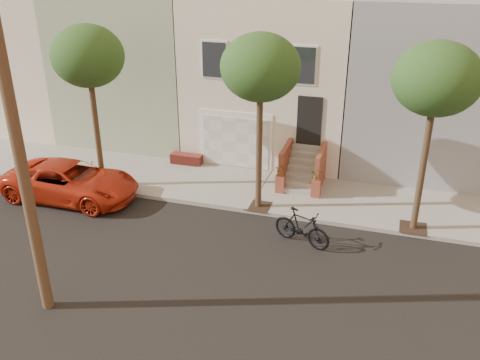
% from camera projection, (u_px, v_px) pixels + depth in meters
% --- Properties ---
extents(ground, '(90.00, 90.00, 0.00)m').
position_uv_depth(ground, '(194.00, 261.00, 16.01)').
color(ground, black).
rests_on(ground, ground).
extents(sidewalk, '(40.00, 3.70, 0.15)m').
position_uv_depth(sidewalk, '(244.00, 188.00, 20.62)').
color(sidewalk, '#99968B').
rests_on(sidewalk, ground).
extents(house_row, '(33.10, 11.70, 7.00)m').
position_uv_depth(house_row, '(279.00, 69.00, 24.21)').
color(house_row, beige).
rests_on(house_row, sidewalk).
extents(tree_left, '(2.70, 2.57, 6.30)m').
position_uv_depth(tree_left, '(88.00, 57.00, 18.67)').
color(tree_left, '#2D2116').
rests_on(tree_left, sidewalk).
extents(tree_mid, '(2.70, 2.57, 6.30)m').
position_uv_depth(tree_mid, '(260.00, 69.00, 16.94)').
color(tree_mid, '#2D2116').
rests_on(tree_mid, sidewalk).
extents(tree_right, '(2.70, 2.57, 6.30)m').
position_uv_depth(tree_right, '(437.00, 80.00, 15.47)').
color(tree_right, '#2D2116').
rests_on(tree_right, sidewalk).
extents(pickup_truck, '(5.22, 2.43, 1.45)m').
position_uv_depth(pickup_truck, '(71.00, 181.00, 19.69)').
color(pickup_truck, red).
rests_on(pickup_truck, ground).
extents(motorcycle, '(2.11, 1.24, 1.22)m').
position_uv_depth(motorcycle, '(302.00, 227.00, 16.70)').
color(motorcycle, black).
rests_on(motorcycle, ground).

